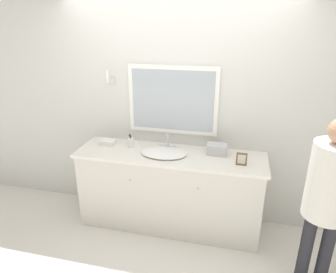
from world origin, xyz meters
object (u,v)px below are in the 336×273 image
sink_basin (164,152)px  person (329,190)px  appliance_box (217,149)px  soap_bottle (131,142)px  picture_frame (242,159)px

sink_basin → person: bearing=-19.2°
sink_basin → appliance_box: 0.57m
person → soap_bottle: bearing=161.9°
picture_frame → sink_basin: bearing=174.8°
sink_basin → appliance_box: sink_basin is taller
soap_bottle → sink_basin: bearing=-14.2°
person → appliance_box: bearing=145.4°
soap_bottle → person: 2.02m
sink_basin → picture_frame: bearing=-5.2°
sink_basin → picture_frame: sink_basin is taller
picture_frame → person: bearing=-33.1°
picture_frame → person: (0.69, -0.45, 0.01)m
sink_basin → appliance_box: (0.56, 0.13, 0.04)m
appliance_box → person: bearing=-34.6°
sink_basin → person: person is taller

